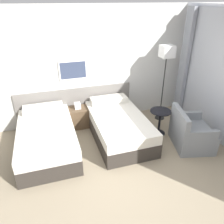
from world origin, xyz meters
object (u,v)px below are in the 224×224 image
Objects in this scene: bed_near_window at (118,126)px; bed_near_door at (47,138)px; armchair at (191,134)px; side_table at (160,118)px; nightstand at (78,117)px; floor_lamp at (167,56)px.

bed_near_door is at bearing 180.00° from bed_near_window.
bed_near_window is 1.92× the size of armchair.
armchair reaches higher than side_table.
bed_near_window is (1.53, 0.00, 0.00)m from bed_near_door.
nightstand is (-0.77, 0.71, -0.03)m from bed_near_window.
bed_near_door is 3.32× the size of side_table.
bed_near_window is at bearing 169.89° from side_table.
bed_near_door is 1.53m from bed_near_window.
bed_near_door is 2.48m from side_table.
bed_near_window is 1.05m from nightstand.
floor_lamp is 1.41m from side_table.
nightstand is at bearing 152.62° from side_table.
bed_near_door is 1.00× the size of bed_near_window.
armchair is at bearing -14.90° from bed_near_door.
side_table is (2.47, -0.17, 0.13)m from bed_near_door.
bed_near_door reaches higher than side_table.
bed_near_door is 1.05m from nightstand.
nightstand is at bearing 43.01° from bed_near_door.
bed_near_door is 3.12× the size of nightstand.
floor_lamp is 3.18× the size of side_table.
bed_near_door is 2.97m from armchair.
bed_near_window reaches higher than nightstand.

